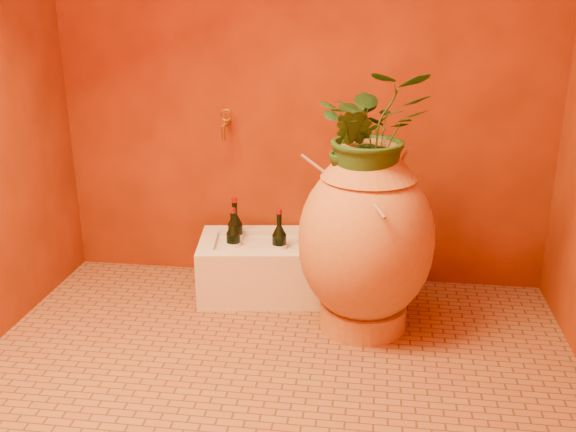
# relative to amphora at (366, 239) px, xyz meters

# --- Properties ---
(floor) EXTENTS (2.50, 2.50, 0.00)m
(floor) POSITION_rel_amphora_xyz_m (-0.35, -0.47, -0.43)
(floor) COLOR brown
(floor) RESTS_ON ground
(wall_back) EXTENTS (2.50, 0.02, 2.50)m
(wall_back) POSITION_rel_amphora_xyz_m (-0.35, 0.53, 0.82)
(wall_back) COLOR #5D1F05
(wall_back) RESTS_ON ground
(amphora) EXTENTS (0.76, 0.76, 0.86)m
(amphora) POSITION_rel_amphora_xyz_m (0.00, 0.00, 0.00)
(amphora) COLOR #BB7134
(amphora) RESTS_ON floor
(stone_basin) EXTENTS (0.67, 0.50, 0.29)m
(stone_basin) POSITION_rel_amphora_xyz_m (-0.52, 0.28, -0.29)
(stone_basin) COLOR beige
(stone_basin) RESTS_ON floor
(wine_bottle_a) EXTENTS (0.08, 0.08, 0.33)m
(wine_bottle_a) POSITION_rel_amphora_xyz_m (-0.67, 0.34, -0.15)
(wine_bottle_a) COLOR black
(wine_bottle_a) RESTS_ON stone_basin
(wine_bottle_b) EXTENTS (0.08, 0.08, 0.31)m
(wine_bottle_b) POSITION_rel_amphora_xyz_m (-0.43, 0.25, -0.16)
(wine_bottle_b) COLOR black
(wine_bottle_b) RESTS_ON stone_basin
(wine_bottle_c) EXTENTS (0.07, 0.07, 0.30)m
(wine_bottle_c) POSITION_rel_amphora_xyz_m (-0.66, 0.25, -0.16)
(wine_bottle_c) COLOR black
(wine_bottle_c) RESTS_ON stone_basin
(wall_tap) EXTENTS (0.06, 0.14, 0.15)m
(wall_tap) POSITION_rel_amphora_xyz_m (-0.73, 0.45, 0.41)
(wall_tap) COLOR olive
(wall_tap) RESTS_ON wall_back
(plant_main) EXTENTS (0.53, 0.48, 0.52)m
(plant_main) POSITION_rel_amphora_xyz_m (0.01, -0.00, 0.49)
(plant_main) COLOR #204619
(plant_main) RESTS_ON amphora
(plant_side) EXTENTS (0.23, 0.22, 0.34)m
(plant_side) POSITION_rel_amphora_xyz_m (-0.08, -0.03, 0.41)
(plant_side) COLOR #204619
(plant_side) RESTS_ON amphora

